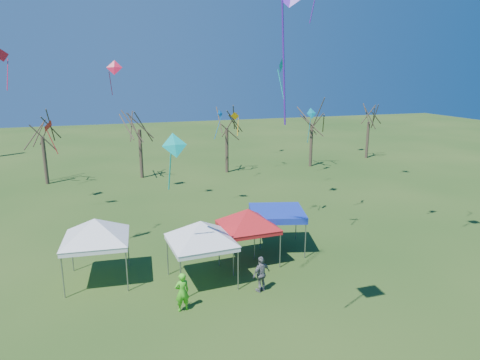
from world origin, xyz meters
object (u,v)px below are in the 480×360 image
(tent_white_mid, at_px, (201,225))
(tree_3, at_px, (227,112))
(person_grey, at_px, (261,274))
(tree_5, at_px, (370,109))
(tree_1, at_px, (40,120))
(tent_red, at_px, (248,213))
(tent_blue, at_px, (277,213))
(tree_4, at_px, (313,109))
(person_green, at_px, (182,292))
(tree_2, at_px, (138,112))
(tent_white_west, at_px, (95,223))

(tent_white_mid, bearing_deg, tree_3, 70.73)
(person_grey, bearing_deg, tree_5, -155.04)
(tree_1, relative_size, tent_red, 1.95)
(tent_red, xyz_separation_m, tent_blue, (2.11, 1.11, -0.62))
(person_grey, bearing_deg, tree_3, -125.80)
(tent_blue, bearing_deg, person_grey, -120.63)
(tree_1, bearing_deg, tree_3, -2.06)
(tree_5, distance_m, tent_red, 31.94)
(tree_4, bearing_deg, tent_white_mid, -127.80)
(tent_red, height_order, person_grey, tent_red)
(tree_3, height_order, person_green, tree_3)
(person_green, bearing_deg, tree_4, -137.14)
(tree_2, relative_size, tent_blue, 2.26)
(tent_white_mid, xyz_separation_m, person_grey, (2.41, -1.72, -2.05))
(tent_blue, bearing_deg, tent_red, -152.25)
(tent_white_west, distance_m, tent_blue, 9.77)
(tree_4, bearing_deg, tree_2, 178.78)
(tent_white_west, bearing_deg, tent_white_mid, -19.65)
(tree_1, distance_m, tree_4, 26.13)
(tree_5, bearing_deg, tent_blue, -133.66)
(person_green, bearing_deg, tent_blue, -152.51)
(tree_4, xyz_separation_m, tent_red, (-14.14, -20.41, -3.30))
(tree_5, bearing_deg, tent_white_west, -143.47)
(tree_4, distance_m, tree_5, 8.62)
(tent_white_mid, height_order, person_grey, tent_white_mid)
(tree_2, xyz_separation_m, person_grey, (3.14, -24.00, -5.43))
(tree_4, bearing_deg, tree_3, 179.74)
(tent_white_mid, distance_m, person_grey, 3.60)
(tent_red, relative_size, person_grey, 2.25)
(tree_5, relative_size, person_green, 4.34)
(tree_5, xyz_separation_m, tent_white_west, (-30.08, -22.29, -2.76))
(tree_4, xyz_separation_m, tent_blue, (-12.03, -19.30, -3.92))
(tree_1, relative_size, tree_3, 0.95)
(tree_3, xyz_separation_m, tree_4, (9.32, -0.04, -0.02))
(tree_2, relative_size, tent_white_mid, 2.00)
(tree_5, relative_size, tent_red, 1.93)
(tree_5, relative_size, tent_white_west, 1.79)
(tent_blue, bearing_deg, person_green, -142.63)
(tent_white_west, relative_size, tent_blue, 1.15)
(tent_red, bearing_deg, tent_blue, 27.75)
(tent_white_mid, xyz_separation_m, tent_red, (2.86, 1.50, -0.15))
(tree_2, relative_size, tent_red, 2.11)
(tree_3, bearing_deg, tent_white_mid, -109.27)
(tent_white_west, bearing_deg, tree_5, 36.53)
(tree_4, relative_size, tent_white_mid, 1.93)
(tree_4, distance_m, tent_white_west, 29.84)
(tree_2, xyz_separation_m, tent_white_west, (-4.00, -20.60, -3.32))
(tent_blue, bearing_deg, tree_1, 125.24)
(tent_white_west, distance_m, tent_white_mid, 5.01)
(tree_2, height_order, person_grey, tree_2)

